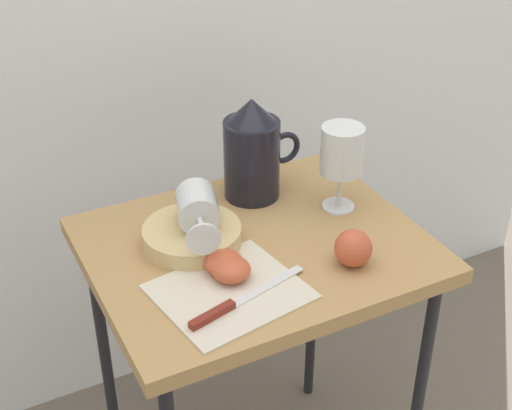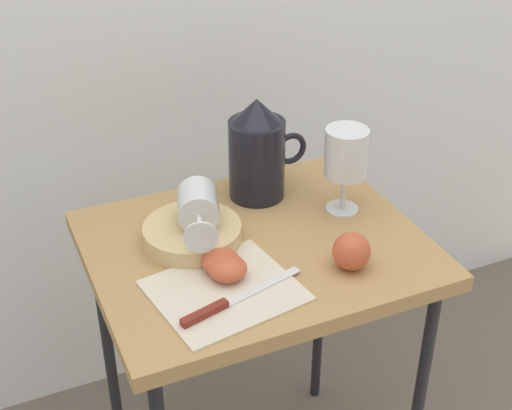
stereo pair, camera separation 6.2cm
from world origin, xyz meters
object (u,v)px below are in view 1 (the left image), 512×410
(wine_glass_tipped_near, at_px, (198,208))
(apple_half_left, at_px, (231,269))
(knife, at_px, (232,305))
(wine_glass_upright, at_px, (342,154))
(basket_tray, at_px, (192,236))
(table, at_px, (256,271))
(apple_half_right, at_px, (224,263))
(pitcher, at_px, (252,157))
(apple_whole, at_px, (353,248))

(wine_glass_tipped_near, xyz_separation_m, apple_half_left, (0.00, -0.13, -0.05))
(knife, bearing_deg, wine_glass_upright, 30.14)
(basket_tray, xyz_separation_m, knife, (-0.01, -0.20, -0.01))
(table, bearing_deg, apple_half_right, -147.44)
(pitcher, bearing_deg, basket_tray, -148.71)
(apple_whole, bearing_deg, apple_half_right, 160.10)
(apple_half_left, bearing_deg, apple_half_right, 96.83)
(apple_half_right, bearing_deg, pitcher, 52.86)
(pitcher, distance_m, apple_half_right, 0.27)
(table, bearing_deg, apple_whole, -48.20)
(table, distance_m, wine_glass_tipped_near, 0.17)
(basket_tray, relative_size, wine_glass_tipped_near, 1.12)
(apple_whole, relative_size, knife, 0.29)
(apple_half_right, bearing_deg, knife, -107.56)
(apple_half_right, distance_m, knife, 0.10)
(table, distance_m, basket_tray, 0.14)
(apple_half_left, bearing_deg, pitcher, 56.03)
(wine_glass_upright, xyz_separation_m, knife, (-0.32, -0.18, -0.11))
(apple_whole, bearing_deg, knife, -176.36)
(apple_half_right, bearing_deg, apple_half_left, -83.17)
(wine_glass_tipped_near, xyz_separation_m, knife, (-0.03, -0.20, -0.06))
(table, xyz_separation_m, wine_glass_upright, (0.20, 0.04, 0.18))
(wine_glass_upright, bearing_deg, apple_whole, -115.02)
(pitcher, bearing_deg, apple_whole, -80.47)
(pitcher, distance_m, wine_glass_tipped_near, 0.19)
(table, height_order, wine_glass_tipped_near, wine_glass_tipped_near)
(apple_half_right, relative_size, apple_whole, 1.00)
(pitcher, height_order, apple_half_right, pitcher)
(table, height_order, wine_glass_upright, wine_glass_upright)
(basket_tray, bearing_deg, wine_glass_tipped_near, 3.58)
(pitcher, xyz_separation_m, apple_half_right, (-0.16, -0.21, -0.06))
(wine_glass_upright, xyz_separation_m, apple_half_left, (-0.29, -0.12, -0.09))
(table, bearing_deg, knife, -128.69)
(apple_half_left, bearing_deg, knife, -114.67)
(table, distance_m, apple_half_left, 0.15)
(wine_glass_tipped_near, relative_size, apple_whole, 2.41)
(apple_whole, distance_m, knife, 0.24)
(basket_tray, height_order, pitcher, pitcher)
(pitcher, height_order, apple_whole, pitcher)
(pitcher, relative_size, wine_glass_upright, 1.21)
(apple_half_left, height_order, knife, apple_half_left)
(table, distance_m, pitcher, 0.23)
(basket_tray, bearing_deg, apple_half_left, -82.51)
(knife, bearing_deg, table, 51.31)
(apple_whole, bearing_deg, wine_glass_tipped_near, 138.93)
(apple_half_right, height_order, knife, apple_half_right)
(pitcher, distance_m, apple_half_left, 0.29)
(pitcher, relative_size, apple_half_left, 3.13)
(table, relative_size, basket_tray, 3.83)
(basket_tray, bearing_deg, table, -24.93)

